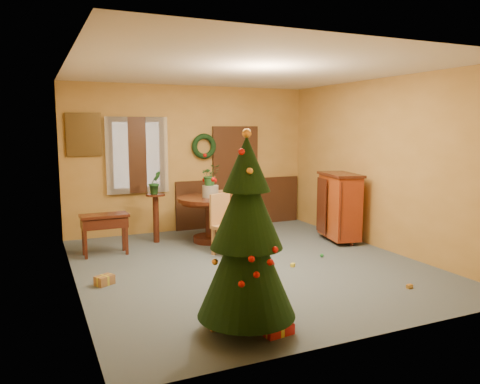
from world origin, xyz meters
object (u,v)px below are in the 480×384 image
chair_near (225,222)px  christmas_tree (246,238)px  writing_desk (104,224)px  sideboard (340,205)px  dining_table (210,211)px

chair_near → christmas_tree: bearing=-108.2°
writing_desk → christmas_tree: bearing=-76.2°
christmas_tree → sideboard: bearing=41.4°
dining_table → christmas_tree: bearing=-105.2°
christmas_tree → writing_desk: size_ratio=2.69×
writing_desk → sideboard: sideboard is taller
dining_table → sideboard: 2.36m
dining_table → writing_desk: dining_table is taller
writing_desk → chair_near: bearing=-22.4°
writing_desk → sideboard: (4.07, -0.79, 0.16)m
chair_near → sideboard: sideboard is taller
sideboard → writing_desk: bearing=169.1°
christmas_tree → sideboard: christmas_tree is taller
dining_table → writing_desk: bearing=-176.1°
christmas_tree → chair_near: bearing=71.8°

